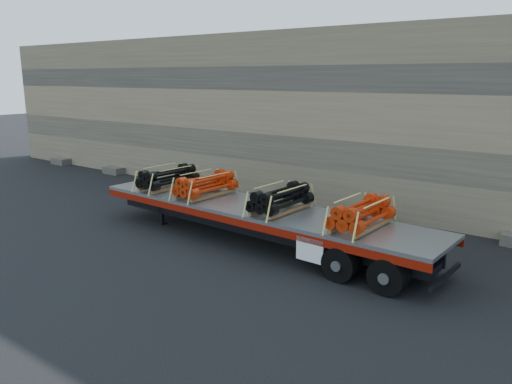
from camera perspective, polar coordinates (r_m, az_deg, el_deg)
ground at (r=16.04m, az=-0.38°, el=-5.78°), size 120.00×120.00×0.00m
rock_wall at (r=20.81m, az=10.55°, el=8.23°), size 44.00×3.00×7.00m
trailer at (r=15.84m, az=-0.10°, el=-3.73°), size 12.16×2.81×1.21m
bundle_front at (r=18.36m, az=-10.02°, el=1.58°), size 1.15×2.17×0.75m
bundle_midfront at (r=16.99m, az=-5.76°, el=0.78°), size 1.14×2.16×0.75m
bundle_midrear at (r=15.00m, az=2.83°, el=-0.85°), size 1.13×2.13×0.74m
bundle_rear at (r=13.65m, az=11.96°, el=-2.54°), size 1.13×2.14×0.74m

